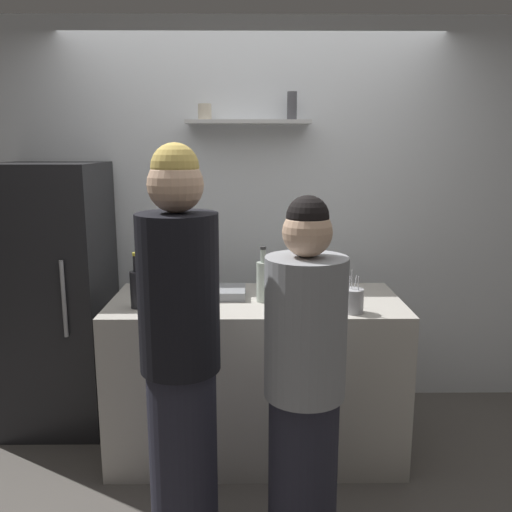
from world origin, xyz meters
TOP-DOWN VIEW (x-y plane):
  - ground_plane at (0.00, 0.00)m, footprint 5.28×5.28m
  - back_wall_assembly at (-0.00, 1.25)m, footprint 4.80×0.32m
  - refrigerator at (-1.25, 0.85)m, footprint 0.64×0.69m
  - counter at (0.02, 0.49)m, footprint 1.64×0.73m
  - baking_pan at (-0.21, 0.54)m, footprint 0.34×0.24m
  - utensil_holder at (0.52, 0.23)m, footprint 0.11×0.11m
  - wine_bottle_dark_glass at (-0.62, 0.33)m, footprint 0.07×0.07m
  - wine_bottle_pale_glass at (0.06, 0.44)m, footprint 0.07×0.07m
  - water_bottle_plastic at (0.24, 0.59)m, footprint 0.09×0.09m
  - person_blonde at (-0.31, -0.30)m, footprint 0.34×0.34m
  - person_grey_hoodie at (0.22, -0.35)m, footprint 0.34×0.34m

SIDE VIEW (x-z plane):
  - ground_plane at x=0.00m, z-range 0.00..0.00m
  - counter at x=0.02m, z-range 0.00..0.92m
  - person_grey_hoodie at x=0.22m, z-range -0.01..1.57m
  - refrigerator at x=-1.25m, z-range 0.00..1.68m
  - person_blonde at x=-0.31m, z-range 0.00..1.79m
  - baking_pan at x=-0.21m, z-range 0.92..0.97m
  - utensil_holder at x=0.52m, z-range 0.87..1.10m
  - water_bottle_plastic at x=0.24m, z-range 0.91..1.14m
  - wine_bottle_dark_glass at x=-0.62m, z-range 0.88..1.19m
  - wine_bottle_pale_glass at x=0.06m, z-range 0.89..1.20m
  - back_wall_assembly at x=0.00m, z-range 0.00..2.60m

